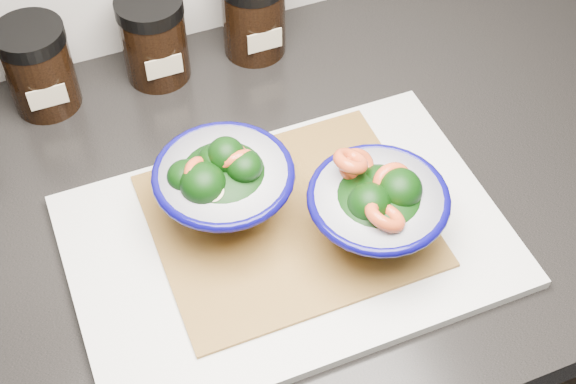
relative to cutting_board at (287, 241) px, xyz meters
name	(u,v)px	position (x,y,z in m)	size (l,w,h in m)	color
countertop	(126,252)	(-0.16, 0.07, -0.03)	(3.50, 0.60, 0.04)	black
cutting_board	(287,241)	(0.00, 0.00, 0.00)	(0.45, 0.30, 0.01)	silver
bamboo_mat	(288,220)	(0.01, 0.02, 0.01)	(0.28, 0.24, 0.00)	olive
bowl_left	(223,184)	(-0.05, 0.05, 0.06)	(0.15, 0.15, 0.10)	white
bowl_right	(377,208)	(0.08, -0.03, 0.05)	(0.14, 0.14, 0.11)	white
spice_jar_c	(39,67)	(-0.19, 0.31, 0.05)	(0.08, 0.08, 0.11)	black
spice_jar_d	(154,39)	(-0.05, 0.31, 0.05)	(0.08, 0.08, 0.11)	black
spice_jar_e	(254,14)	(0.08, 0.31, 0.05)	(0.08, 0.08, 0.11)	black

